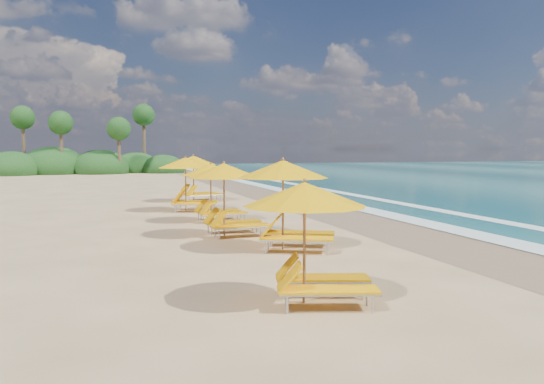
% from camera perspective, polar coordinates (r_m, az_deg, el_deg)
% --- Properties ---
extents(ground, '(160.00, 160.00, 0.00)m').
position_cam_1_polar(ground, '(19.68, 0.00, -3.48)').
color(ground, tan).
rests_on(ground, ground).
extents(wet_sand, '(4.00, 160.00, 0.01)m').
position_cam_1_polar(wet_sand, '(21.23, 10.36, -2.96)').
color(wet_sand, '#8E7455').
rests_on(wet_sand, ground).
extents(surf_foam, '(4.00, 160.00, 0.01)m').
position_cam_1_polar(surf_foam, '(22.61, 16.42, -2.55)').
color(surf_foam, white).
rests_on(surf_foam, ground).
extents(station_0, '(2.82, 2.74, 2.24)m').
position_cam_1_polar(station_0, '(9.63, 4.48, -4.42)').
color(station_0, olive).
rests_on(station_0, ground).
extents(station_1, '(3.33, 3.31, 2.53)m').
position_cam_1_polar(station_1, '(14.71, 1.93, -0.66)').
color(station_1, olive).
rests_on(station_1, ground).
extents(station_2, '(2.62, 2.44, 2.38)m').
position_cam_1_polar(station_2, '(17.12, -4.52, -0.21)').
color(station_2, olive).
rests_on(station_2, ground).
extents(station_3, '(2.52, 2.35, 2.26)m').
position_cam_1_polar(station_3, '(20.56, -6.04, 0.39)').
color(station_3, olive).
rests_on(station_3, ground).
extents(station_4, '(3.13, 3.06, 2.46)m').
position_cam_1_polar(station_4, '(24.20, -8.70, 1.26)').
color(station_4, olive).
rests_on(station_4, ground).
extents(station_5, '(3.07, 2.96, 2.48)m').
position_cam_1_polar(station_5, '(28.70, -7.98, 1.80)').
color(station_5, olive).
rests_on(station_5, ground).
extents(treeline, '(25.80, 8.80, 9.74)m').
position_cam_1_polar(treeline, '(64.23, -21.25, 2.70)').
color(treeline, '#163D14').
rests_on(treeline, ground).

